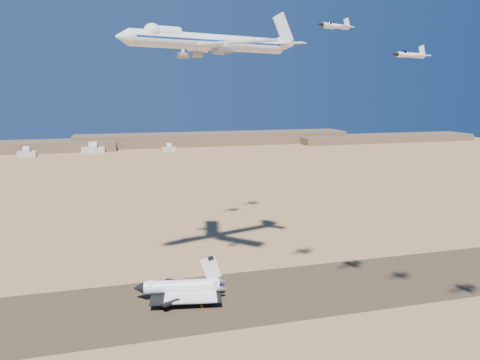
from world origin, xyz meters
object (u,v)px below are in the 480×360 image
object	(u,v)px
crew_b	(202,306)
chase_jet_b	(410,55)
crew_c	(204,301)
chase_jet_e	(225,45)
crew_a	(201,305)
chase_jet_f	(253,48)
carrier_747	(206,42)
shuttle	(181,288)
chase_jet_a	(335,26)

from	to	relation	value
crew_b	chase_jet_b	size ratio (longest dim) A/B	0.11
crew_c	chase_jet_e	world-z (taller)	chase_jet_e
crew_a	chase_jet_f	size ratio (longest dim) A/B	0.13
chase_jet_b	chase_jet_f	distance (m)	125.05
crew_a	crew_c	distance (m)	3.48
carrier_747	crew_c	xyz separation A→B (m)	(-5.66, -16.46, -99.50)
crew_a	chase_jet_f	bearing A→B (deg)	-42.83
crew_a	chase_jet_b	distance (m)	114.95
carrier_747	crew_a	distance (m)	101.50
carrier_747	chase_jet_b	world-z (taller)	carrier_747
shuttle	crew_a	xyz separation A→B (m)	(6.07, -8.85, -3.77)
crew_c	chase_jet_a	size ratio (longest dim) A/B	0.10
carrier_747	chase_jet_f	xyz separation A→B (m)	(39.03, 65.94, 4.15)
shuttle	crew_c	xyz separation A→B (m)	(7.83, -5.86, -3.93)
crew_c	crew_a	bearing A→B (deg)	80.48
chase_jet_e	chase_jet_f	size ratio (longest dim) A/B	0.93
crew_c	chase_jet_f	size ratio (longest dim) A/B	0.10
crew_a	chase_jet_b	size ratio (longest dim) A/B	0.12
crew_b	chase_jet_e	size ratio (longest dim) A/B	0.12
crew_c	chase_jet_b	distance (m)	115.24
crew_c	chase_jet_f	distance (m)	139.75
crew_a	crew_b	bearing A→B (deg)	178.86
chase_jet_a	crew_a	bearing A→B (deg)	129.74
crew_a	chase_jet_a	distance (m)	111.53
crew_b	chase_jet_e	bearing A→B (deg)	-34.81
carrier_747	chase_jet_f	distance (m)	76.73
shuttle	crew_b	world-z (taller)	shuttle
chase_jet_b	chase_jet_e	size ratio (longest dim) A/B	1.14
shuttle	crew_a	bearing A→B (deg)	-46.06
crew_c	carrier_747	bearing A→B (deg)	-88.03
crew_b	chase_jet_f	bearing A→B (deg)	-42.13
carrier_747	crew_b	distance (m)	101.88
carrier_747	chase_jet_a	size ratio (longest dim) A/B	5.20
chase_jet_a	chase_jet_e	distance (m)	93.29
chase_jet_f	crew_a	bearing A→B (deg)	-141.34
crew_b	chase_jet_b	bearing A→B (deg)	-136.70
crew_a	crew_b	size ratio (longest dim) A/B	1.09
carrier_747	crew_b	bearing A→B (deg)	-125.26
crew_c	chase_jet_e	bearing A→B (deg)	-89.90
crew_a	chase_jet_a	bearing A→B (deg)	-132.22
shuttle	chase_jet_a	bearing A→B (deg)	-23.48
chase_jet_e	crew_a	bearing A→B (deg)	-125.03
crew_a	crew_b	world-z (taller)	crew_a
chase_jet_f	crew_c	bearing A→B (deg)	-141.27
crew_c	chase_jet_b	size ratio (longest dim) A/B	0.10
chase_jet_e	chase_jet_b	bearing A→B (deg)	-87.86
crew_b	crew_c	distance (m)	4.88
crew_a	chase_jet_b	bearing A→B (deg)	-137.72
crew_b	crew_c	size ratio (longest dim) A/B	1.11
crew_a	crew_c	world-z (taller)	crew_a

